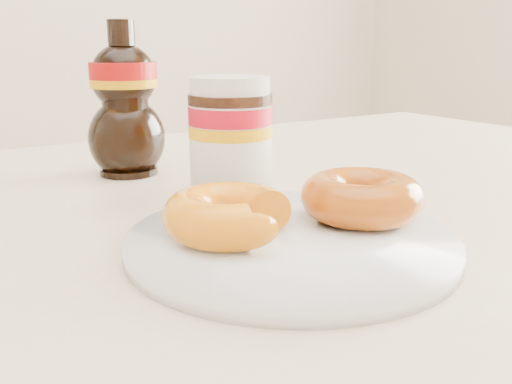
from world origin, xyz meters
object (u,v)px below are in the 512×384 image
dining_table (241,289)px  donut_whole (362,197)px  plate (291,241)px  nutella_jar (231,132)px  donut_bitten (228,215)px  syrup_bottle (125,99)px

dining_table → donut_whole: donut_whole is taller
donut_whole → plate: bearing=-178.2°
donut_whole → nutella_jar: 0.17m
donut_bitten → nutella_jar: nutella_jar is taller
plate → donut_bitten: bearing=153.2°
donut_bitten → syrup_bottle: bearing=100.9°
dining_table → plate: bearing=-101.5°
dining_table → plate: (-0.02, -0.11, 0.09)m
donut_whole → donut_bitten: bearing=170.7°
dining_table → donut_bitten: donut_bitten is taller
dining_table → nutella_jar: size_ratio=11.50×
nutella_jar → syrup_bottle: (-0.06, 0.15, 0.02)m
plate → donut_whole: donut_whole is taller
dining_table → donut_bitten: bearing=-125.7°
plate → donut_whole: size_ratio=2.50×
donut_whole → syrup_bottle: bearing=105.7°
plate → donut_bitten: (-0.04, 0.02, 0.02)m
donut_bitten → nutella_jar: (0.09, 0.15, 0.04)m
donut_bitten → donut_whole: size_ratio=0.97×
dining_table → donut_whole: size_ratio=13.70×
syrup_bottle → donut_whole: bearing=-74.3°
donut_bitten → plate: bearing=-10.1°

